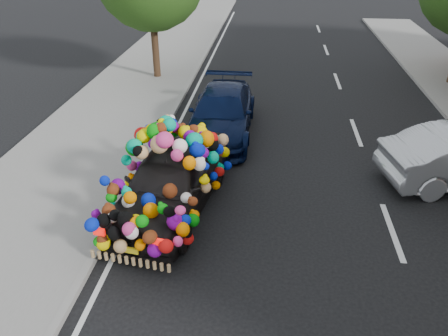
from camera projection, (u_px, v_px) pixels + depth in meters
The scene contains 6 objects.
ground at pixel (223, 220), 9.57m from camera, with size 100.00×100.00×0.00m, color black.
sidewalk at pixel (36, 206), 9.95m from camera, with size 4.00×60.00×0.12m, color gray.
kerb at pixel (119, 211), 9.76m from camera, with size 0.15×60.00×0.13m, color gray.
lane_markings at pixel (392, 231), 9.22m from camera, with size 6.00×50.00×0.01m, color silver, non-canonical shape.
plush_art_car at pixel (170, 167), 9.48m from camera, with size 2.71×4.69×2.09m.
navy_sedan at pixel (222, 113), 13.18m from camera, with size 1.86×4.57×1.33m, color black.
Camera 1 is at (0.86, -7.71, 5.72)m, focal length 35.00 mm.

